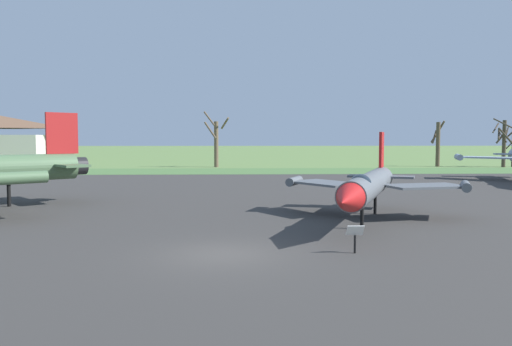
% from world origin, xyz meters
% --- Properties ---
extents(ground_plane, '(600.00, 600.00, 0.00)m').
position_xyz_m(ground_plane, '(0.00, 0.00, 0.00)').
color(ground_plane, '#607F42').
extents(asphalt_apron, '(92.32, 49.32, 0.05)m').
position_xyz_m(asphalt_apron, '(0.00, 14.80, 0.03)').
color(asphalt_apron, '#383533').
rests_on(asphalt_apron, ground).
extents(grass_verge_strip, '(152.32, 12.00, 0.06)m').
position_xyz_m(grass_verge_strip, '(0.00, 45.45, 0.03)').
color(grass_verge_strip, '#4C723B').
rests_on(grass_verge_strip, ground).
extents(jet_fighter_front_left, '(9.33, 12.57, 4.42)m').
position_xyz_m(jet_fighter_front_left, '(6.84, 6.56, 1.81)').
color(jet_fighter_front_left, '#565B60').
rests_on(jet_fighter_front_left, ground).
extents(info_placard_front_left, '(0.60, 0.28, 1.04)m').
position_xyz_m(info_placard_front_left, '(4.60, -0.06, 0.67)').
color(info_placard_front_left, black).
rests_on(info_placard_front_left, ground).
extents(bare_tree_left_of_center, '(3.76, 3.71, 8.06)m').
position_xyz_m(bare_tree_left_of_center, '(-2.31, 55.60, 3.90)').
color(bare_tree_left_of_center, brown).
rests_on(bare_tree_left_of_center, ground).
extents(bare_tree_center, '(2.06, 1.34, 6.78)m').
position_xyz_m(bare_tree_center, '(30.38, 55.87, 3.58)').
color(bare_tree_center, brown).
rests_on(bare_tree_center, ground).
extents(bare_tree_right_of_center, '(2.82, 3.79, 7.07)m').
position_xyz_m(bare_tree_right_of_center, '(39.15, 53.77, 3.84)').
color(bare_tree_right_of_center, '#42382D').
rests_on(bare_tree_right_of_center, ground).
extents(bare_tree_far_right, '(3.03, 3.05, 6.86)m').
position_xyz_m(bare_tree_far_right, '(41.06, 54.74, 3.42)').
color(bare_tree_far_right, '#42382D').
rests_on(bare_tree_far_right, ground).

